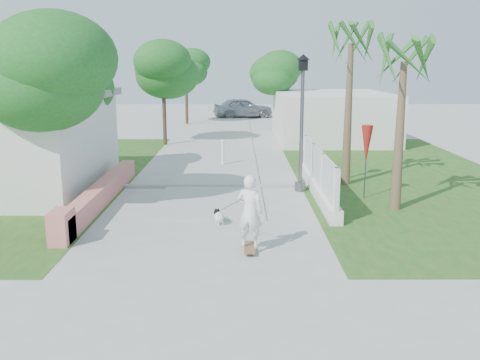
{
  "coord_description": "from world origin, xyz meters",
  "views": [
    {
      "loc": [
        0.85,
        -11.79,
        4.13
      ],
      "look_at": [
        0.89,
        2.15,
        1.1
      ],
      "focal_mm": 40.0,
      "sensor_mm": 36.0,
      "label": 1
    }
  ],
  "objects_px": {
    "bollard": "(223,152)",
    "parked_car": "(243,108)",
    "skateboarder": "(234,208)",
    "street_lamp": "(302,118)",
    "patio_umbrella": "(367,145)",
    "dog": "(219,216)"
  },
  "relations": [
    {
      "from": "patio_umbrella",
      "to": "parked_car",
      "type": "height_order",
      "value": "patio_umbrella"
    },
    {
      "from": "bollard",
      "to": "patio_umbrella",
      "type": "xyz_separation_m",
      "value": [
        4.6,
        -5.5,
        1.1
      ]
    },
    {
      "from": "bollard",
      "to": "parked_car",
      "type": "relative_size",
      "value": 0.24
    },
    {
      "from": "bollard",
      "to": "parked_car",
      "type": "distance_m",
      "value": 20.39
    },
    {
      "from": "street_lamp",
      "to": "patio_umbrella",
      "type": "height_order",
      "value": "street_lamp"
    },
    {
      "from": "patio_umbrella",
      "to": "bollard",
      "type": "bearing_deg",
      "value": 129.91
    },
    {
      "from": "skateboarder",
      "to": "dog",
      "type": "bearing_deg",
      "value": -51.96
    },
    {
      "from": "patio_umbrella",
      "to": "skateboarder",
      "type": "xyz_separation_m",
      "value": [
        -4.06,
        -4.04,
        -0.91
      ]
    },
    {
      "from": "patio_umbrella",
      "to": "skateboarder",
      "type": "relative_size",
      "value": 0.85
    },
    {
      "from": "street_lamp",
      "to": "bollard",
      "type": "distance_m",
      "value": 5.56
    },
    {
      "from": "street_lamp",
      "to": "skateboarder",
      "type": "distance_m",
      "value": 5.72
    },
    {
      "from": "dog",
      "to": "parked_car",
      "type": "relative_size",
      "value": 0.12
    },
    {
      "from": "parked_car",
      "to": "dog",
      "type": "bearing_deg",
      "value": 165.95
    },
    {
      "from": "skateboarder",
      "to": "parked_car",
      "type": "xyz_separation_m",
      "value": [
        0.46,
        29.9,
        0.0
      ]
    },
    {
      "from": "skateboarder",
      "to": "parked_car",
      "type": "bearing_deg",
      "value": -70.77
    },
    {
      "from": "patio_umbrella",
      "to": "parked_car",
      "type": "relative_size",
      "value": 0.5
    },
    {
      "from": "street_lamp",
      "to": "skateboarder",
      "type": "relative_size",
      "value": 1.64
    },
    {
      "from": "parked_car",
      "to": "bollard",
      "type": "bearing_deg",
      "value": 164.87
    },
    {
      "from": "street_lamp",
      "to": "patio_umbrella",
      "type": "distance_m",
      "value": 2.27
    },
    {
      "from": "street_lamp",
      "to": "bollard",
      "type": "xyz_separation_m",
      "value": [
        -2.7,
        4.5,
        -1.84
      ]
    },
    {
      "from": "street_lamp",
      "to": "patio_umbrella",
      "type": "bearing_deg",
      "value": -27.76
    },
    {
      "from": "patio_umbrella",
      "to": "skateboarder",
      "type": "height_order",
      "value": "patio_umbrella"
    }
  ]
}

